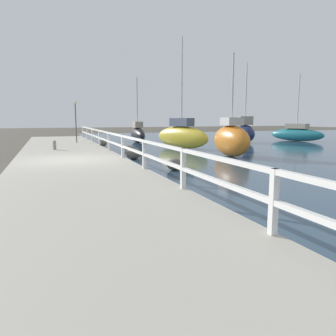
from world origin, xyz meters
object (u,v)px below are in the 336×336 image
Objects in this scene: sailboat_teal at (296,134)px; sailboat_black at (138,134)px; sailboat_orange at (231,140)px; sailboat_yellow at (182,136)px; sailboat_navy at (245,132)px; dock_lamp at (76,114)px; mooring_bollard at (55,145)px.

sailboat_black is (-13.41, 3.16, 0.07)m from sailboat_teal.
sailboat_black is (-1.99, 11.35, -0.16)m from sailboat_orange.
sailboat_orange is (-11.42, -8.19, 0.23)m from sailboat_teal.
sailboat_teal is 1.10× the size of sailboat_black.
sailboat_orange is 1.00× the size of sailboat_black.
sailboat_yellow is at bearing -73.24° from sailboat_black.
sailboat_teal is at bearing 23.06° from sailboat_navy.
dock_lamp is at bearing -158.86° from sailboat_navy.
sailboat_orange is at bearing -99.95° from sailboat_yellow.
sailboat_navy is at bearing 18.10° from mooring_bollard.
sailboat_yellow is at bearing 175.63° from sailboat_teal.
sailboat_teal is 14.06m from sailboat_orange.
mooring_bollard is 0.09× the size of sailboat_teal.
sailboat_teal reaches higher than sailboat_orange.
sailboat_orange is (7.11, -7.94, -1.34)m from dock_lamp.
sailboat_orange is 11.53m from sailboat_black.
sailboat_navy is at bearing -17.75° from sailboat_black.
sailboat_teal is (20.02, 4.99, 0.05)m from mooring_bollard.
sailboat_orange is 10.02m from sailboat_navy.
mooring_bollard is 10.49m from sailboat_black.
mooring_bollard is 0.10× the size of sailboat_orange.
sailboat_navy is (13.15, 0.05, -1.35)m from dock_lamp.
sailboat_teal is (18.53, 0.26, -1.58)m from dock_lamp.
mooring_bollard is 20.63m from sailboat_teal.
sailboat_yellow is 1.12× the size of sailboat_navy.
dock_lamp is at bearing -141.35° from sailboat_black.
mooring_bollard is 15.41m from sailboat_navy.
sailboat_orange is (8.60, -3.21, 0.28)m from mooring_bollard.
sailboat_black is 0.83× the size of sailboat_navy.
sailboat_teal is 12.49m from sailboat_yellow.
sailboat_navy is (-5.38, -0.20, 0.23)m from sailboat_teal.
sailboat_teal is 13.78m from sailboat_black.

